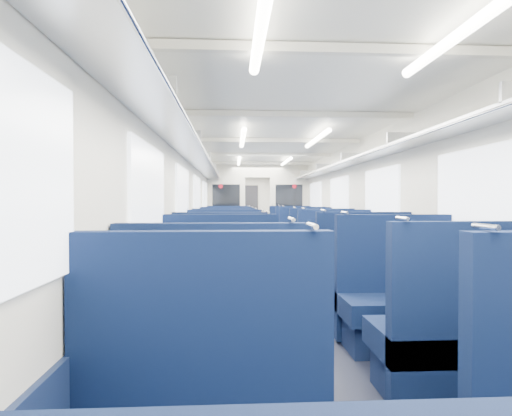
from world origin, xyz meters
TOP-DOWN VIEW (x-y plane):
  - floor at (0.00, 0.00)m, footprint 2.80×18.00m
  - ceiling at (0.00, 0.00)m, footprint 2.80×18.00m
  - wall_left at (-1.40, 0.00)m, footprint 0.02×18.00m
  - dado_left at (-1.39, 0.00)m, footprint 0.03×17.90m
  - wall_right at (1.40, 0.00)m, footprint 0.02×18.00m
  - dado_right at (1.39, 0.00)m, footprint 0.03×17.90m
  - wall_far at (0.00, 9.00)m, footprint 2.80×0.02m
  - luggage_rack_left at (-1.21, 0.00)m, footprint 0.36×17.40m
  - luggage_rack_right at (1.21, 0.00)m, footprint 0.36×17.40m
  - windows at (0.00, -0.46)m, footprint 2.78×15.60m
  - ceiling_fittings at (0.00, -0.26)m, footprint 2.70×16.06m
  - end_door at (0.00, 8.94)m, footprint 0.75×0.06m
  - bulkhead at (-0.00, 2.94)m, footprint 2.80×0.10m
  - seat_4 at (-0.83, -6.06)m, footprint 1.12×0.62m
  - seat_5 at (0.83, -5.95)m, footprint 1.12×0.62m
  - seat_6 at (-0.83, -4.74)m, footprint 1.12×0.62m
  - seat_7 at (0.83, -4.93)m, footprint 1.12×0.62m
  - seat_8 at (-0.83, -3.70)m, footprint 1.12×0.62m
  - seat_9 at (0.83, -3.68)m, footprint 1.12×0.62m
  - seat_10 at (-0.83, -2.59)m, footprint 1.12×0.62m
  - seat_11 at (0.83, -2.63)m, footprint 1.12×0.62m
  - seat_12 at (-0.83, -1.30)m, footprint 1.12×0.62m
  - seat_13 at (0.83, -1.42)m, footprint 1.12×0.62m
  - seat_14 at (-0.83, -0.25)m, footprint 1.12×0.62m
  - seat_15 at (0.83, -0.17)m, footprint 1.12×0.62m
  - seat_16 at (-0.83, 0.84)m, footprint 1.12×0.62m
  - seat_17 at (0.83, 0.84)m, footprint 1.12×0.62m
  - seat_18 at (-0.83, 2.16)m, footprint 1.12×0.62m
  - seat_19 at (0.83, 2.11)m, footprint 1.12×0.62m

SIDE VIEW (x-z plane):
  - floor at x=0.00m, z-range -0.01..0.01m
  - dado_left at x=-1.39m, z-range 0.00..0.70m
  - dado_right at x=1.39m, z-range 0.00..0.70m
  - seat_4 at x=-0.83m, z-range -0.24..1.00m
  - seat_5 at x=0.83m, z-range -0.24..1.00m
  - seat_6 at x=-0.83m, z-range -0.24..1.00m
  - seat_7 at x=0.83m, z-range -0.24..1.00m
  - seat_8 at x=-0.83m, z-range -0.24..1.00m
  - seat_9 at x=0.83m, z-range -0.24..1.00m
  - seat_10 at x=-0.83m, z-range -0.24..1.00m
  - seat_11 at x=0.83m, z-range -0.24..1.00m
  - seat_12 at x=-0.83m, z-range -0.24..1.00m
  - seat_13 at x=0.83m, z-range -0.24..1.00m
  - seat_14 at x=-0.83m, z-range -0.24..1.00m
  - seat_15 at x=0.83m, z-range -0.24..1.00m
  - seat_16 at x=-0.83m, z-range -0.24..1.00m
  - seat_17 at x=0.83m, z-range -0.24..1.00m
  - seat_18 at x=-0.83m, z-range -0.24..1.00m
  - seat_19 at x=0.83m, z-range -0.24..1.00m
  - end_door at x=0.00m, z-range 0.00..2.00m
  - wall_left at x=-1.40m, z-range 0.00..2.35m
  - wall_right at x=1.40m, z-range 0.00..2.35m
  - wall_far at x=0.00m, z-range 0.00..2.35m
  - bulkhead at x=0.00m, z-range 0.06..2.41m
  - windows at x=0.00m, z-range 1.04..1.79m
  - luggage_rack_left at x=-1.21m, z-range 1.88..2.06m
  - luggage_rack_right at x=1.21m, z-range 1.88..2.06m
  - ceiling_fittings at x=0.00m, z-range 2.23..2.35m
  - ceiling at x=0.00m, z-range 2.35..2.35m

